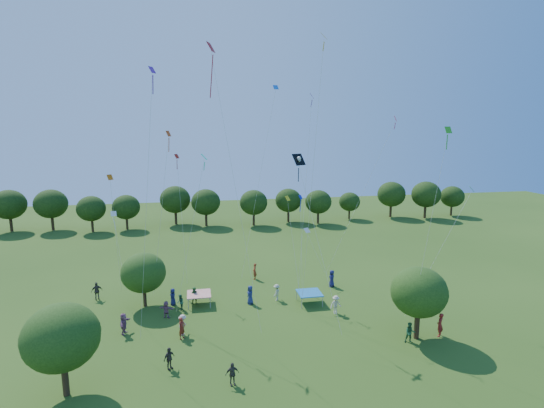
{
  "coord_description": "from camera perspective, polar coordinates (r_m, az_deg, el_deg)",
  "views": [
    {
      "loc": [
        -5.54,
        -15.89,
        16.54
      ],
      "look_at": [
        0.0,
        14.0,
        11.0
      ],
      "focal_mm": 28.0,
      "sensor_mm": 36.0,
      "label": 1
    }
  ],
  "objects": [
    {
      "name": "small_kite_1",
      "position": [
        37.85,
        -14.15,
        4.49
      ],
      "size": [
        2.25,
        1.36,
        14.93
      ],
      "color": "#E9430C"
    },
    {
      "name": "crowd_person_13",
      "position": [
        35.58,
        -12.03,
        -16.01
      ],
      "size": [
        0.74,
        0.78,
        1.77
      ],
      "primitive_type": "imported",
      "rotation": [
        0.0,
        0.0,
        0.92
      ],
      "color": "maroon",
      "rests_on": "ground"
    },
    {
      "name": "crowd_person_15",
      "position": [
        41.77,
        0.62,
        -11.8
      ],
      "size": [
        0.98,
        1.14,
        1.61
      ],
      "primitive_type": "imported",
      "rotation": [
        0.0,
        0.0,
        4.13
      ],
      "color": "#B6B592",
      "rests_on": "ground"
    },
    {
      "name": "small_kite_12",
      "position": [
        41.15,
        -0.88,
        7.95
      ],
      "size": [
        3.66,
        1.11,
        19.11
      ],
      "color": "blue"
    },
    {
      "name": "crowd_person_0",
      "position": [
        41.02,
        -2.95,
        -12.1
      ],
      "size": [
        0.65,
        0.97,
        1.8
      ],
      "primitive_type": "imported",
      "rotation": [
        0.0,
        0.0,
        4.92
      ],
      "color": "navy",
      "rests_on": "ground"
    },
    {
      "name": "crowd_person_11",
      "position": [
        39.42,
        -14.03,
        -13.59
      ],
      "size": [
        1.51,
        1.06,
        1.52
      ],
      "primitive_type": "imported",
      "rotation": [
        0.0,
        0.0,
        2.71
      ],
      "color": "#905473",
      "rests_on": "ground"
    },
    {
      "name": "small_kite_2",
      "position": [
        32.63,
        6.17,
        12.06
      ],
      "size": [
        0.63,
        5.99,
        21.69
      ],
      "color": "#F4B015"
    },
    {
      "name": "small_kite_6",
      "position": [
        43.83,
        -20.34,
        -2.65
      ],
      "size": [
        1.34,
        2.73,
        7.18
      ],
      "color": "silver"
    },
    {
      "name": "treeline",
      "position": [
        72.5,
        -7.33,
        0.35
      ],
      "size": [
        88.01,
        8.77,
        6.77
      ],
      "color": "#422B19",
      "rests_on": "ground"
    },
    {
      "name": "crowd_person_10",
      "position": [
        31.93,
        -13.66,
        -19.53
      ],
      "size": [
        0.96,
        0.97,
        1.6
      ],
      "primitive_type": "imported",
      "rotation": [
        0.0,
        0.0,
        0.8
      ],
      "color": "#362F2B",
      "rests_on": "ground"
    },
    {
      "name": "small_kite_7",
      "position": [
        34.6,
        -9.73,
        2.68
      ],
      "size": [
        2.93,
        0.68,
        13.13
      ],
      "color": "#0ED5A2"
    },
    {
      "name": "crowd_person_14",
      "position": [
        40.66,
        -12.23,
        -12.8
      ],
      "size": [
        0.44,
        0.75,
        1.47
      ],
      "primitive_type": "imported",
      "rotation": [
        0.0,
        0.0,
        4.78
      ],
      "color": "#265A3C",
      "rests_on": "ground"
    },
    {
      "name": "crowd_person_16",
      "position": [
        29.69,
        -5.38,
        -21.79
      ],
      "size": [
        0.98,
        0.61,
        1.56
      ],
      "primitive_type": "imported",
      "rotation": [
        0.0,
        0.0,
        0.22
      ],
      "color": "#403A33",
      "rests_on": "ground"
    },
    {
      "name": "small_kite_4",
      "position": [
        40.06,
        3.9,
        -1.56
      ],
      "size": [
        0.75,
        3.27,
        8.88
      ],
      "color": "#1321C2"
    },
    {
      "name": "crowd_person_3",
      "position": [
        36.16,
        -11.93,
        -15.62
      ],
      "size": [
        0.88,
        1.22,
        1.71
      ],
      "primitive_type": "imported",
      "rotation": [
        0.0,
        0.0,
        1.2
      ],
      "color": "beige",
      "rests_on": "ground"
    },
    {
      "name": "pirate_kite",
      "position": [
        35.16,
        3.78,
        5.44
      ],
      "size": [
        2.48,
        6.92,
        13.05
      ],
      "color": "black"
    },
    {
      "name": "small_kite_14",
      "position": [
        45.76,
        4.91,
        -4.02
      ],
      "size": [
        1.96,
        1.93,
        4.53
      ],
      "color": "silver"
    },
    {
      "name": "small_kite_11",
      "position": [
        36.35,
        23.8,
        -1.26
      ],
      "size": [
        4.93,
        1.02,
        10.72
      ],
      "color": "#167B36"
    },
    {
      "name": "tent_blue",
      "position": [
        41.18,
        5.05,
        -11.83
      ],
      "size": [
        2.2,
        2.2,
        1.1
      ],
      "color": "#1A6AAB",
      "rests_on": "ground"
    },
    {
      "name": "small_kite_5",
      "position": [
        29.76,
        -16.19,
        7.81
      ],
      "size": [
        2.06,
        0.97,
        19.09
      ],
      "color": "#6B1BA3"
    },
    {
      "name": "near_tree_east",
      "position": [
        35.61,
        19.16,
        -11.13
      ],
      "size": [
        4.36,
        4.36,
        5.83
      ],
      "color": "#422B19",
      "rests_on": "ground"
    },
    {
      "name": "small_kite_10",
      "position": [
        40.6,
        2.39,
        -1.44
      ],
      "size": [
        0.67,
        4.17,
        8.68
      ],
      "color": "yellow"
    },
    {
      "name": "crowd_person_2",
      "position": [
        41.62,
        -10.35,
        -12.05
      ],
      "size": [
        0.89,
        0.61,
        1.64
      ],
      "primitive_type": "imported",
      "rotation": [
        0.0,
        0.0,
        6.05
      ],
      "color": "#29612A",
      "rests_on": "ground"
    },
    {
      "name": "crowd_person_1",
      "position": [
        37.67,
        21.65,
        -14.86
      ],
      "size": [
        0.82,
        0.85,
        1.93
      ],
      "primitive_type": "imported",
      "rotation": [
        0.0,
        0.0,
        4.01
      ],
      "color": "maroon",
      "rests_on": "ground"
    },
    {
      "name": "near_tree_west",
      "position": [
        30.01,
        -26.47,
        -15.75
      ],
      "size": [
        4.59,
        4.59,
        5.96
      ],
      "color": "#422B19",
      "rests_on": "ground"
    },
    {
      "name": "small_kite_3",
      "position": [
        31.84,
        21.52,
        3.03
      ],
      "size": [
        0.94,
        2.26,
        15.27
      ],
      "color": "green"
    },
    {
      "name": "red_high_kite",
      "position": [
        31.36,
        -7.19,
        14.26
      ],
      "size": [
        3.5,
        2.81,
        21.12
      ],
      "color": "red"
    },
    {
      "name": "small_kite_9",
      "position": [
        40.38,
        -20.68,
        0.4
      ],
      "size": [
        0.53,
        1.27,
        11.13
      ],
      "color": "orange"
    },
    {
      "name": "tent_red_stripe",
      "position": [
        41.37,
        -9.8,
        -11.84
      ],
      "size": [
        2.2,
        2.2,
        1.1
      ],
      "color": "red",
      "rests_on": "ground"
    },
    {
      "name": "near_tree_north",
      "position": [
        41.39,
        -16.9,
        -8.83
      ],
      "size": [
        4.08,
        4.08,
        5.12
      ],
      "color": "#422B19",
      "rests_on": "ground"
    },
    {
      "name": "crowd_person_4",
      "position": [
        45.21,
        -22.47,
        -10.75
      ],
      "size": [
        1.13,
        0.74,
        1.77
      ],
      "primitive_type": "imported",
      "rotation": [
        0.0,
        0.0,
        3.43
      ],
      "color": "#413A34",
      "rests_on": "ground"
    },
    {
      "name": "small_kite_8",
      "position": [
        44.29,
        -12.43,
        3.04
      ],
      "size": [
        0.96,
        4.19,
        12.51
      ],
      "color": "red"
    },
    {
      "name": "crowd_person_8",
      "position": [
        35.98,
        18.07,
        -16.13
      ],
      "size": [
        0.89,
        0.64,
        1.63
      ],
      "primitive_type": "imported",
      "rotation": [
        0.0,
        0.0,
        6.0
      ],
      "color": "#2A6234",
      "rests_on": "ground"
    },
    {
      "name": "small_kite_13",
      "position": [
        38.16,
        4.93,
        8.04
      ],
      "size": [
        1.72,
        2.01,
        18.17
      ],
      "color": "purple"
    },
    {
      "name": "small_kite_0",
      "position": [
        42.65,
        14.31,
        6.53
      ],
      "size": [
        5.77,
        3.29,
        16.28
      ],
      "color": "#E30D3C"
    },
    {
      "name": "crowd_person_7",
      "position": [
        47.19,
        -2.35,
        -9.04
      ],
      "size": [
        0.54,
        0.73,
        1.8
      ],
      "primitive_type": "imported",
      "rotation": [
        0.0,
        0.0,
        4.55
      ],
      "color": "maroon",
      "rests_on": "ground"
    },
    {
      "name": "crowd_person_9",
      "position": [
        39.45,
        8.57,
        -13.23
      ],
      "size": [
        1.18,
        0.69,
        1.69
      ],
      "primitive_type": "imported",
      "rotation": [
        0.0,
        0.0,
        0.18
      ],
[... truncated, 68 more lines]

